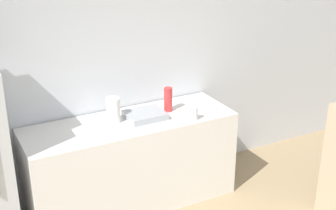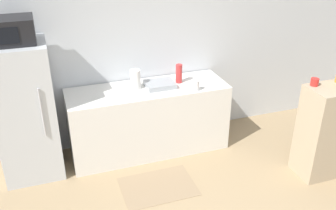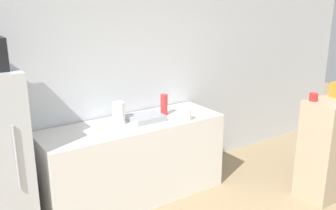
% 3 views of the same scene
% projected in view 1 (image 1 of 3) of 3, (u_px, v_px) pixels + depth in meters
% --- Properties ---
extents(wall_back, '(8.00, 0.06, 2.60)m').
position_uv_depth(wall_back, '(103.00, 67.00, 4.40)').
color(wall_back, silver).
rests_on(wall_back, ground_plane).
extents(counter, '(1.98, 0.66, 0.87)m').
position_uv_depth(counter, '(131.00, 162.00, 4.47)').
color(counter, silver).
rests_on(counter, ground_plane).
extents(sink_basin, '(0.35, 0.30, 0.06)m').
position_uv_depth(sink_basin, '(145.00, 115.00, 4.35)').
color(sink_basin, '#9EA3A8').
rests_on(sink_basin, counter).
extents(bottle_tall, '(0.08, 0.08, 0.24)m').
position_uv_depth(bottle_tall, '(168.00, 99.00, 4.48)').
color(bottle_tall, red).
rests_on(bottle_tall, counter).
extents(bottle_short, '(0.07, 0.07, 0.13)m').
position_uv_depth(bottle_short, '(194.00, 113.00, 4.31)').
color(bottle_short, silver).
rests_on(bottle_short, counter).
extents(paper_towel_roll, '(0.12, 0.12, 0.24)m').
position_uv_depth(paper_towel_roll, '(113.00, 110.00, 4.24)').
color(paper_towel_roll, white).
rests_on(paper_towel_roll, counter).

